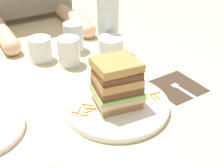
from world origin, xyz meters
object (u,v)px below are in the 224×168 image
Objects in this scene: empty_tumbler_0 at (40,49)px; empty_tumbler_2 at (69,51)px; sandwich at (118,83)px; fork at (183,89)px; knife at (59,132)px; napkin_pink at (38,155)px; napkin_dark at (177,86)px; water_bottle at (108,15)px; juice_glass at (111,50)px; empty_tumbler_1 at (74,37)px; main_plate at (118,105)px.

empty_tumbler_2 reaches higher than empty_tumbler_0.
sandwich is 0.79× the size of fork.
fork is at bearing -53.00° from empty_tumbler_0.
empty_tumbler_2 is at bearing 62.28° from knife.
empty_tumbler_0 is at bearing 70.10° from napkin_pink.
napkin_dark is 0.35m from water_bottle.
knife is at bearing -134.04° from water_bottle.
napkin_dark is 0.37m from knife.
napkin_dark is at bearing -53.01° from empty_tumbler_2.
empty_tumbler_0 is at bearing 169.96° from water_bottle.
napkin_pink is (-0.15, -0.42, -0.04)m from empty_tumbler_0.
napkin_pink is at bearing -122.83° from empty_tumbler_2.
juice_glass is (0.12, 0.24, -0.04)m from sandwich.
juice_glass is 0.15m from empty_tumbler_1.
juice_glass is 0.47m from napkin_pink.
fork is at bearing -71.99° from juice_glass.
juice_glass is (-0.08, 0.24, 0.03)m from napkin_dark.
main_plate reaches higher than napkin_pink.
empty_tumbler_1 reaches higher than juice_glass.
empty_tumbler_1 is 1.09× the size of empty_tumbler_2.
water_bottle is (-0.05, 0.32, 0.12)m from napkin_dark.
napkin_pink is (-0.44, -0.06, -0.00)m from napkin_dark.
napkin_pink is (-0.28, -0.43, -0.05)m from empty_tumbler_1.
main_plate is at bearing -67.09° from sandwich.
empty_tumbler_0 is (-0.08, 0.36, -0.04)m from sandwich.
knife and napkin_pink have the same top height.
fork is 2.00× the size of juice_glass.
sandwich is 0.97× the size of napkin_dark.
empty_tumbler_0 is at bearing 149.59° from juice_glass.
napkin_dark is at bearing -51.56° from empty_tumbler_0.
water_bottle is at bearing 98.90° from fork.
sandwich is 0.47× the size of water_bottle.
empty_tumbler_2 is (-0.16, -0.03, -0.08)m from water_bottle.
main_plate is 0.98× the size of water_bottle.
fork is (0.20, -0.02, -0.00)m from main_plate.
main_plate is 0.17m from knife.
main_plate is 3.04× the size of empty_tumbler_2.
juice_glass reaches higher than empty_tumbler_0.
knife is 0.34m from empty_tumbler_2.
empty_tumbler_1 is at bearing 112.16° from fork.
napkin_pink is at bearing -172.13° from napkin_dark.
empty_tumbler_0 is 0.87× the size of napkin_pink.
knife is 2.21× the size of empty_tumbler_2.
sandwich is at bearing 14.67° from napkin_pink.
juice_glass is at bearing 41.42° from knife.
juice_glass is 0.84× the size of empty_tumbler_1.
water_bottle is at bearing 99.10° from napkin_dark.
napkin_pink is (-0.44, -0.04, -0.00)m from fork.
empty_tumbler_2 is at bearing -46.54° from empty_tumbler_0.
fork is 0.28m from juice_glass.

